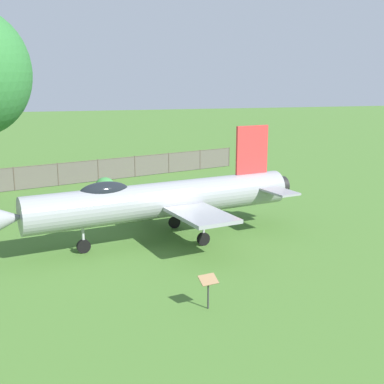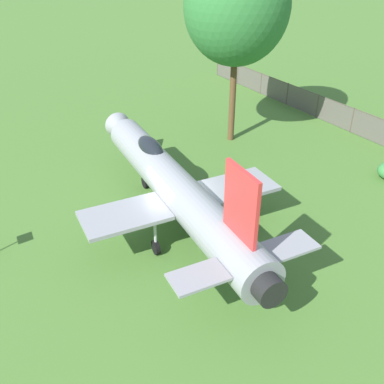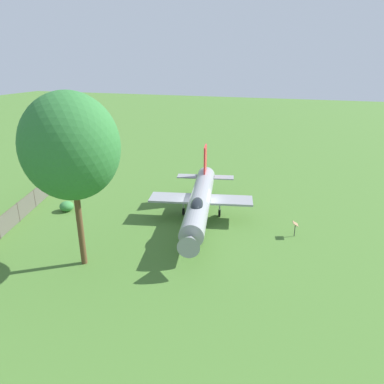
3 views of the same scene
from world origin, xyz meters
name	(u,v)px [view 1 (image 1 of 3)]	position (x,y,z in m)	size (l,w,h in m)	color
ground_plane	(164,240)	(0.00, 0.00, 0.00)	(200.00, 200.00, 0.00)	#47722D
display_jet	(156,200)	(-0.07, 0.37, 1.98)	(8.56, 14.65, 5.15)	gray
perimeter_fence	(36,176)	(13.56, 5.87, 0.87)	(9.59, 31.83, 1.64)	#4C4238
shrub_near_fence	(105,184)	(11.66, 1.43, 0.44)	(1.18, 1.19, 0.88)	#387F3D
info_plaque	(208,284)	(-7.41, 0.22, 0.85)	(0.50, 0.66, 1.14)	#333333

